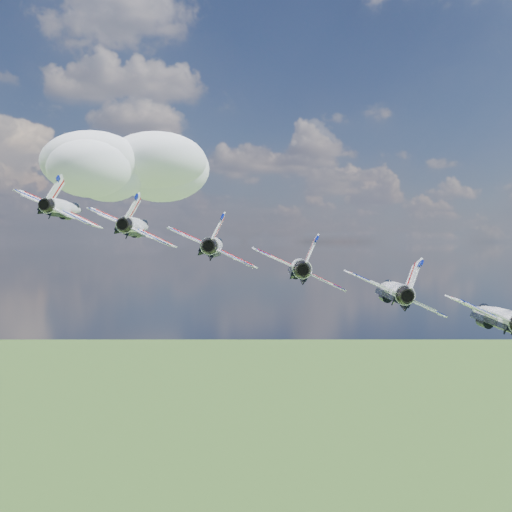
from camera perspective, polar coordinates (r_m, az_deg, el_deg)
name	(u,v)px	position (r m, az deg, el deg)	size (l,w,h in m)	color
cloud_far	(131,165)	(279.61, -11.09, 7.95)	(64.30, 50.52, 25.26)	white
jet_0	(65,208)	(94.48, -16.62, 4.11)	(11.70, 17.33, 5.18)	white
jet_1	(137,226)	(88.33, -10.56, 2.63)	(11.70, 17.33, 5.18)	white
jet_2	(215,246)	(83.37, -3.71, 0.93)	(11.70, 17.33, 5.18)	white
jet_3	(299,267)	(79.81, 3.87, -0.97)	(11.70, 17.33, 5.18)	white
jet_4	(392,290)	(77.86, 12.01, -2.99)	(11.70, 17.33, 5.18)	white
jet_5	(494,316)	(77.64, 20.40, -5.00)	(11.70, 17.33, 5.18)	white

